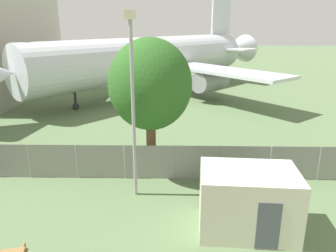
{
  "coord_description": "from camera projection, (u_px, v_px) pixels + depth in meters",
  "views": [
    {
      "loc": [
        2.6,
        -4.98,
        7.94
      ],
      "look_at": [
        2.22,
        13.87,
        2.0
      ],
      "focal_mm": 35.0,
      "sensor_mm": 36.0,
      "label": 1
    }
  ],
  "objects": [
    {
      "name": "portable_cabin",
      "position": [
        248.0,
        201.0,
        12.86
      ],
      "size": [
        3.89,
        2.78,
        2.54
      ],
      "rotation": [
        0.0,
        0.0,
        -0.07
      ],
      "color": "beige",
      "rests_on": "ground"
    },
    {
      "name": "perimeter_fence",
      "position": [
        125.0,
        162.0,
        17.26
      ],
      "size": [
        56.07,
        0.07,
        1.88
      ],
      "color": "gray",
      "rests_on": "ground"
    },
    {
      "name": "airplane",
      "position": [
        152.0,
        59.0,
        37.57
      ],
      "size": [
        30.73,
        33.81,
        13.58
      ],
      "rotation": [
        0.0,
        0.0,
        -2.3
      ],
      "color": "silver",
      "rests_on": "ground"
    },
    {
      "name": "tree_near_hangar",
      "position": [
        150.0,
        85.0,
        16.8
      ],
      "size": [
        4.32,
        4.32,
        7.3
      ],
      "color": "brown",
      "rests_on": "ground"
    },
    {
      "name": "light_mast",
      "position": [
        133.0,
        90.0,
        14.37
      ],
      "size": [
        0.44,
        0.44,
        8.45
      ],
      "color": "#99999E",
      "rests_on": "ground"
    }
  ]
}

